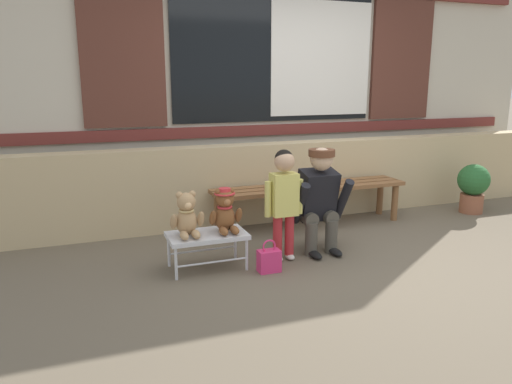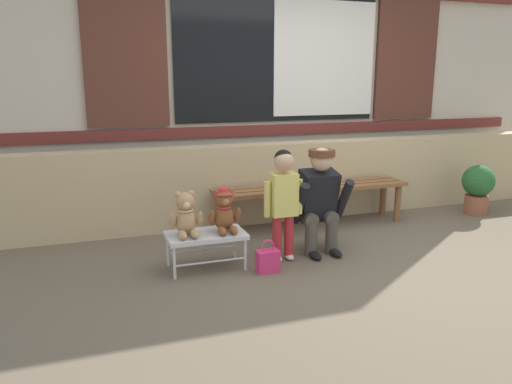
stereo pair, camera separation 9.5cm
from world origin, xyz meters
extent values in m
plane|color=brown|center=(0.00, 0.00, 0.00)|extent=(60.00, 60.00, 0.00)
cube|color=tan|center=(0.00, 1.43, 0.42)|extent=(6.99, 0.25, 0.85)
cube|color=beige|center=(0.00, 1.95, 1.74)|extent=(7.13, 0.20, 3.49)
cube|color=maroon|center=(0.00, 1.83, 0.95)|extent=(6.56, 0.04, 0.12)
cube|color=black|center=(0.00, 1.84, 1.75)|extent=(2.40, 0.03, 1.40)
cube|color=silver|center=(0.56, 1.82, 1.75)|extent=(1.27, 0.02, 1.29)
cube|color=#562D23|center=(-1.68, 1.83, 1.75)|extent=(0.84, 0.05, 1.43)
cube|color=#562D23|center=(1.68, 1.83, 1.75)|extent=(0.84, 0.05, 1.43)
cube|color=brown|center=(0.08, 0.92, 0.42)|extent=(2.10, 0.11, 0.04)
cube|color=brown|center=(0.08, 1.06, 0.42)|extent=(2.10, 0.11, 0.04)
cube|color=brown|center=(0.08, 1.20, 0.42)|extent=(2.10, 0.11, 0.04)
cylinder|color=brown|center=(-0.89, 0.92, 0.20)|extent=(0.07, 0.07, 0.40)
cylinder|color=brown|center=(-0.89, 1.20, 0.20)|extent=(0.07, 0.07, 0.40)
cylinder|color=brown|center=(1.05, 0.92, 0.20)|extent=(0.07, 0.07, 0.40)
cylinder|color=brown|center=(1.05, 1.20, 0.20)|extent=(0.07, 0.07, 0.40)
cube|color=silver|center=(-1.25, 0.27, 0.28)|extent=(0.64, 0.36, 0.04)
cylinder|color=silver|center=(-1.54, 0.12, 0.13)|extent=(0.02, 0.02, 0.26)
cylinder|color=silver|center=(-1.54, 0.42, 0.13)|extent=(0.02, 0.02, 0.26)
cylinder|color=silver|center=(-0.96, 0.12, 0.13)|extent=(0.02, 0.02, 0.26)
cylinder|color=silver|center=(-0.96, 0.42, 0.13)|extent=(0.02, 0.02, 0.26)
cylinder|color=silver|center=(-1.25, 0.12, 0.10)|extent=(0.58, 0.02, 0.02)
cylinder|color=silver|center=(-1.25, 0.42, 0.10)|extent=(0.58, 0.02, 0.02)
ellipsoid|color=tan|center=(-1.41, 0.29, 0.41)|extent=(0.17, 0.14, 0.22)
sphere|color=tan|center=(-1.41, 0.28, 0.58)|extent=(0.15, 0.15, 0.15)
sphere|color=#F4C188|center=(-1.41, 0.23, 0.56)|extent=(0.06, 0.06, 0.06)
sphere|color=tan|center=(-1.46, 0.29, 0.63)|extent=(0.06, 0.06, 0.06)
ellipsoid|color=tan|center=(-1.52, 0.26, 0.43)|extent=(0.06, 0.11, 0.16)
ellipsoid|color=tan|center=(-1.46, 0.18, 0.33)|extent=(0.06, 0.15, 0.06)
sphere|color=tan|center=(-1.36, 0.29, 0.63)|extent=(0.06, 0.06, 0.06)
ellipsoid|color=tan|center=(-1.30, 0.26, 0.43)|extent=(0.06, 0.11, 0.16)
ellipsoid|color=tan|center=(-1.36, 0.18, 0.33)|extent=(0.06, 0.15, 0.06)
torus|color=#D6B775|center=(-1.41, 0.29, 0.51)|extent=(0.13, 0.13, 0.02)
ellipsoid|color=brown|center=(-1.09, 0.29, 0.41)|extent=(0.17, 0.14, 0.22)
sphere|color=brown|center=(-1.09, 0.28, 0.58)|extent=(0.15, 0.15, 0.15)
sphere|color=#AE6E42|center=(-1.09, 0.23, 0.56)|extent=(0.06, 0.06, 0.06)
sphere|color=brown|center=(-1.14, 0.29, 0.63)|extent=(0.06, 0.06, 0.06)
ellipsoid|color=brown|center=(-1.20, 0.26, 0.43)|extent=(0.06, 0.11, 0.16)
ellipsoid|color=brown|center=(-1.14, 0.18, 0.33)|extent=(0.06, 0.15, 0.06)
sphere|color=brown|center=(-1.04, 0.29, 0.63)|extent=(0.06, 0.06, 0.06)
ellipsoid|color=brown|center=(-0.98, 0.26, 0.43)|extent=(0.06, 0.11, 0.16)
ellipsoid|color=brown|center=(-1.04, 0.18, 0.33)|extent=(0.06, 0.15, 0.06)
torus|color=red|center=(-1.09, 0.29, 0.51)|extent=(0.13, 0.13, 0.02)
cylinder|color=red|center=(-1.09, 0.29, 0.62)|extent=(0.17, 0.17, 0.01)
cylinder|color=red|center=(-1.09, 0.29, 0.64)|extent=(0.10, 0.10, 0.04)
cylinder|color=#B7282D|center=(-0.64, 0.24, 0.22)|extent=(0.08, 0.08, 0.36)
ellipsoid|color=silver|center=(-0.64, 0.22, 0.03)|extent=(0.07, 0.12, 0.05)
cylinder|color=#B7282D|center=(-0.53, 0.24, 0.22)|extent=(0.08, 0.08, 0.36)
ellipsoid|color=silver|center=(-0.53, 0.22, 0.03)|extent=(0.07, 0.12, 0.05)
cube|color=#DBD166|center=(-0.59, 0.24, 0.58)|extent=(0.22, 0.15, 0.36)
cylinder|color=#DBD166|center=(-0.73, 0.24, 0.55)|extent=(0.06, 0.06, 0.30)
cylinder|color=#DBD166|center=(-0.44, 0.24, 0.55)|extent=(0.06, 0.06, 0.30)
sphere|color=tan|center=(-0.59, 0.24, 0.86)|extent=(0.17, 0.17, 0.17)
sphere|color=black|center=(-0.59, 0.25, 0.88)|extent=(0.16, 0.16, 0.16)
cylinder|color=#4C473D|center=(-0.31, 0.25, 0.15)|extent=(0.11, 0.11, 0.30)
cylinder|color=#4C473D|center=(-0.31, 0.39, 0.32)|extent=(0.13, 0.32, 0.13)
ellipsoid|color=black|center=(-0.31, 0.17, 0.03)|extent=(0.09, 0.20, 0.06)
cylinder|color=#4C473D|center=(-0.11, 0.25, 0.15)|extent=(0.11, 0.11, 0.30)
cylinder|color=#4C473D|center=(-0.11, 0.39, 0.32)|extent=(0.13, 0.32, 0.13)
ellipsoid|color=black|center=(-0.11, 0.17, 0.03)|extent=(0.09, 0.20, 0.06)
cube|color=black|center=(-0.21, 0.36, 0.52)|extent=(0.32, 0.30, 0.47)
cylinder|color=black|center=(-0.42, 0.26, 0.48)|extent=(0.08, 0.28, 0.40)
cylinder|color=black|center=(0.00, 0.26, 0.48)|extent=(0.08, 0.28, 0.40)
sphere|color=#DBB28E|center=(-0.21, 0.29, 0.85)|extent=(0.20, 0.20, 0.20)
cylinder|color=brown|center=(-0.21, 0.29, 0.91)|extent=(0.23, 0.23, 0.06)
cube|color=brown|center=(-0.02, 0.45, 0.38)|extent=(0.10, 0.22, 0.16)
cube|color=#E53370|center=(-0.80, 0.03, 0.09)|extent=(0.18, 0.11, 0.18)
torus|color=#E53370|center=(-0.80, 0.03, 0.22)|extent=(0.11, 0.01, 0.11)
cylinder|color=brown|center=(2.08, 0.87, 0.11)|extent=(0.26, 0.26, 0.22)
sphere|color=#28602D|center=(2.08, 0.87, 0.39)|extent=(0.36, 0.36, 0.36)
camera|label=1|loc=(-2.21, -3.44, 1.53)|focal=34.42mm
camera|label=2|loc=(-2.12, -3.47, 1.53)|focal=34.42mm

